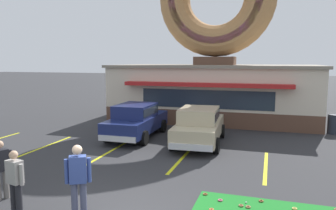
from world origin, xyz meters
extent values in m
cube|color=brown|center=(-0.06, 14.00, 0.45)|extent=(12.00, 6.00, 0.90)
cube|color=beige|center=(-0.06, 14.00, 2.05)|extent=(12.00, 6.00, 2.30)
cube|color=gray|center=(-0.06, 14.00, 3.28)|extent=(12.30, 6.30, 0.16)
cube|color=#B21E1E|center=(-0.06, 10.70, 2.35)|extent=(9.00, 0.60, 0.20)
cube|color=#232D3D|center=(-0.06, 10.98, 1.55)|extent=(7.20, 0.03, 1.00)
cube|color=brown|center=(-0.06, 14.00, 3.61)|extent=(2.40, 1.80, 0.50)
torus|color=#D8667F|center=(2.17, 1.69, 0.05)|extent=(0.13, 0.13, 0.04)
torus|color=brown|center=(3.18, 1.96, 0.05)|extent=(0.13, 0.13, 0.04)
torus|color=#E5C666|center=(3.97, 1.74, 0.05)|extent=(0.13, 0.13, 0.04)
torus|color=#A5724C|center=(2.88, 1.50, 0.05)|extent=(0.13, 0.13, 0.04)
torus|color=brown|center=(1.72, 1.95, 0.05)|extent=(0.13, 0.13, 0.04)
torus|color=#D17F47|center=(2.05, 1.09, 0.05)|extent=(0.13, 0.13, 0.04)
torus|color=#A5724C|center=(2.71, 1.53, 0.05)|extent=(0.13, 0.13, 0.04)
sphere|color=white|center=(2.82, 1.74, 0.05)|extent=(0.04, 0.04, 0.04)
cube|color=navy|center=(-2.73, 7.78, 0.66)|extent=(1.86, 4.44, 0.68)
cube|color=navy|center=(-2.72, 7.63, 1.30)|extent=(1.61, 2.13, 0.60)
cube|color=#232D3D|center=(-2.72, 7.63, 1.32)|extent=(1.63, 2.05, 0.36)
cube|color=silver|center=(-2.78, 10.00, 0.42)|extent=(1.67, 0.14, 0.24)
cube|color=silver|center=(-2.68, 5.55, 0.42)|extent=(1.67, 0.14, 0.24)
cylinder|color=black|center=(-3.64, 9.12, 0.32)|extent=(0.23, 0.64, 0.64)
cylinder|color=black|center=(-1.88, 9.16, 0.32)|extent=(0.23, 0.64, 0.64)
cylinder|color=black|center=(-3.58, 6.39, 0.32)|extent=(0.23, 0.64, 0.64)
cylinder|color=black|center=(-1.82, 6.43, 0.32)|extent=(0.23, 0.64, 0.64)
cube|color=#BCAD89|center=(0.39, 7.39, 0.66)|extent=(2.04, 4.50, 0.68)
cube|color=#BCAD89|center=(0.40, 7.24, 1.30)|extent=(1.69, 2.19, 0.60)
cube|color=#232D3D|center=(0.40, 7.24, 1.32)|extent=(1.71, 2.11, 0.36)
cube|color=silver|center=(0.25, 9.62, 0.42)|extent=(1.67, 0.21, 0.24)
cube|color=silver|center=(0.53, 5.17, 0.42)|extent=(1.67, 0.21, 0.24)
cylinder|color=black|center=(-0.58, 8.70, 0.32)|extent=(0.26, 0.65, 0.64)
cylinder|color=black|center=(1.18, 8.81, 0.32)|extent=(0.26, 0.65, 0.64)
cylinder|color=black|center=(-0.40, 5.98, 0.32)|extent=(0.26, 0.65, 0.64)
cylinder|color=black|center=(1.35, 6.09, 0.32)|extent=(0.26, 0.65, 0.64)
cylinder|color=slate|center=(-3.29, 0.23, 0.39)|extent=(0.15, 0.15, 0.77)
cube|color=black|center=(-3.33, 0.15, 1.06)|extent=(0.39, 0.45, 0.57)
cylinder|color=black|center=(-3.22, 0.37, 1.03)|extent=(0.10, 0.10, 0.52)
cylinder|color=#474C66|center=(-0.92, -0.19, 0.43)|extent=(0.15, 0.15, 0.85)
cylinder|color=#474C66|center=(-0.74, -0.09, 0.43)|extent=(0.15, 0.15, 0.85)
cube|color=#33478C|center=(-0.83, -0.14, 1.16)|extent=(0.45, 0.40, 0.62)
cylinder|color=#33478C|center=(-1.05, -0.27, 1.13)|extent=(0.10, 0.10, 0.57)
cylinder|color=#33478C|center=(-0.61, -0.02, 1.13)|extent=(0.10, 0.10, 0.57)
sphere|color=beige|center=(-0.83, -0.14, 1.62)|extent=(0.23, 0.23, 0.23)
cylinder|color=#232328|center=(-2.46, -0.39, 0.38)|extent=(0.15, 0.15, 0.76)
cylinder|color=#232328|center=(-2.27, -0.44, 0.38)|extent=(0.15, 0.15, 0.76)
cube|color=gray|center=(-2.37, -0.41, 1.03)|extent=(0.42, 0.32, 0.55)
cylinder|color=gray|center=(-2.61, -0.36, 1.01)|extent=(0.10, 0.10, 0.51)
cylinder|color=gray|center=(-2.12, -0.47, 1.01)|extent=(0.10, 0.10, 0.51)
sphere|color=tan|center=(-2.37, -0.41, 1.44)|extent=(0.20, 0.20, 0.20)
cylinder|color=#232833|center=(6.35, 11.36, 0.47)|extent=(0.56, 0.56, 0.95)
torus|color=black|center=(6.35, 11.36, 0.95)|extent=(0.57, 0.57, 0.05)
cube|color=yellow|center=(-5.76, 5.00, 0.00)|extent=(0.12, 3.60, 0.01)
cube|color=yellow|center=(-2.76, 5.00, 0.00)|extent=(0.12, 3.60, 0.01)
cube|color=yellow|center=(0.24, 5.00, 0.00)|extent=(0.12, 3.60, 0.01)
cube|color=yellow|center=(3.24, 5.00, 0.00)|extent=(0.12, 3.60, 0.01)
camera|label=1|loc=(3.30, -6.38, 3.62)|focal=35.00mm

